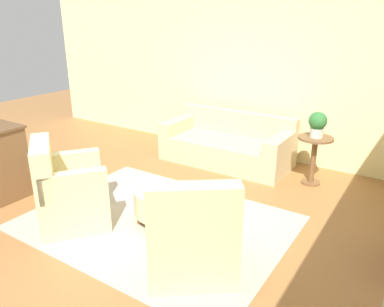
# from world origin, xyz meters

# --- Properties ---
(ground_plane) EXTENTS (16.00, 16.00, 0.00)m
(ground_plane) POSITION_xyz_m (0.00, 0.00, 0.00)
(ground_plane) COLOR #996638
(wall_back) EXTENTS (9.73, 0.12, 2.80)m
(wall_back) POSITION_xyz_m (0.00, 2.93, 1.40)
(wall_back) COLOR beige
(wall_back) RESTS_ON ground_plane
(rug) EXTENTS (3.04, 2.26, 0.01)m
(rug) POSITION_xyz_m (0.00, 0.00, 0.01)
(rug) COLOR #B2A893
(rug) RESTS_ON ground_plane
(couch) EXTENTS (2.13, 0.97, 0.82)m
(couch) POSITION_xyz_m (-0.25, 2.26, 0.30)
(couch) COLOR #C6B289
(couch) RESTS_ON ground_plane
(armchair_left) EXTENTS (1.10, 1.09, 1.03)m
(armchair_left) POSITION_xyz_m (-0.87, -0.56, 0.40)
(armchair_left) COLOR beige
(armchair_left) RESTS_ON rug
(armchair_right) EXTENTS (1.10, 1.09, 1.03)m
(armchair_right) POSITION_xyz_m (0.87, -0.56, 0.40)
(armchair_right) COLOR beige
(armchair_right) RESTS_ON rug
(ottoman_table) EXTENTS (0.66, 0.66, 0.42)m
(ottoman_table) POSITION_xyz_m (0.04, 0.06, 0.28)
(ottoman_table) COLOR #C6B289
(ottoman_table) RESTS_ON rug
(side_table) EXTENTS (0.50, 0.50, 0.72)m
(side_table) POSITION_xyz_m (1.22, 2.16, 0.48)
(side_table) COLOR brown
(side_table) RESTS_ON ground_plane
(potted_plant_on_side_table) EXTENTS (0.26, 0.26, 0.37)m
(potted_plant_on_side_table) POSITION_xyz_m (1.22, 2.16, 0.92)
(potted_plant_on_side_table) COLOR beige
(potted_plant_on_side_table) RESTS_ON side_table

